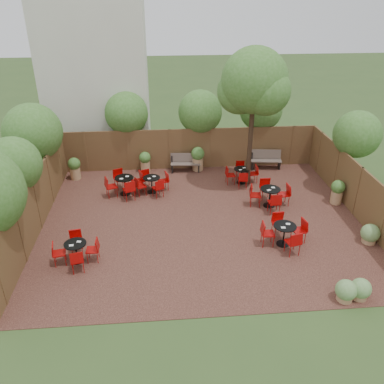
{
  "coord_description": "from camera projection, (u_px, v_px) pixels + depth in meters",
  "views": [
    {
      "loc": [
        -1.49,
        -12.97,
        8.05
      ],
      "look_at": [
        -0.33,
        0.5,
        1.0
      ],
      "focal_mm": 37.4,
      "sensor_mm": 36.0,
      "label": 1
    }
  ],
  "objects": [
    {
      "name": "low_shrubs",
      "position": [
        360.0,
        266.0,
        12.31
      ],
      "size": [
        2.69,
        3.34,
        0.7
      ],
      "color": "#A17850",
      "rests_on": "courtyard_paving"
    },
    {
      "name": "fence_left",
      "position": [
        36.0,
        205.0,
        14.37
      ],
      "size": [
        0.08,
        10.0,
        2.0
      ],
      "primitive_type": "cube",
      "color": "#50301D",
      "rests_on": "ground"
    },
    {
      "name": "ground",
      "position": [
        202.0,
        221.0,
        15.29
      ],
      "size": [
        80.0,
        80.0,
        0.0
      ],
      "primitive_type": "plane",
      "color": "#354F23",
      "rests_on": "ground"
    },
    {
      "name": "planters",
      "position": [
        185.0,
        167.0,
        18.28
      ],
      "size": [
        11.63,
        4.39,
        1.16
      ],
      "color": "#A17850",
      "rests_on": "courtyard_paving"
    },
    {
      "name": "overhang_foliage",
      "position": [
        127.0,
        137.0,
        15.74
      ],
      "size": [
        15.61,
        10.69,
        2.69
      ],
      "color": "#366621",
      "rests_on": "ground"
    },
    {
      "name": "courtyard_paving",
      "position": [
        202.0,
        221.0,
        15.29
      ],
      "size": [
        12.0,
        10.0,
        0.02
      ],
      "primitive_type": "cube",
      "color": "#341B15",
      "rests_on": "ground"
    },
    {
      "name": "courtyard_tree",
      "position": [
        254.0,
        85.0,
        16.04
      ],
      "size": [
        2.82,
        2.72,
        5.95
      ],
      "rotation": [
        0.0,
        0.0,
        -0.05
      ],
      "color": "black",
      "rests_on": "courtyard_paving"
    },
    {
      "name": "fence_right",
      "position": [
        358.0,
        191.0,
        15.28
      ],
      "size": [
        0.08,
        10.0,
        2.0
      ],
      "primitive_type": "cube",
      "color": "#50301D",
      "rests_on": "ground"
    },
    {
      "name": "bistro_tables",
      "position": [
        196.0,
        200.0,
        15.79
      ],
      "size": [
        8.7,
        6.72,
        0.9
      ],
      "color": "black",
      "rests_on": "courtyard_paving"
    },
    {
      "name": "park_bench_left",
      "position": [
        185.0,
        162.0,
        19.14
      ],
      "size": [
        1.43,
        0.56,
        0.87
      ],
      "rotation": [
        0.0,
        0.0,
        -0.08
      ],
      "color": "brown",
      "rests_on": "courtyard_paving"
    },
    {
      "name": "fence_back",
      "position": [
        191.0,
        149.0,
        19.25
      ],
      "size": [
        12.0,
        0.08,
        2.0
      ],
      "primitive_type": "cube",
      "color": "#50301D",
      "rests_on": "ground"
    },
    {
      "name": "neighbour_building",
      "position": [
        97.0,
        74.0,
        20.17
      ],
      "size": [
        5.0,
        4.0,
        8.0
      ],
      "primitive_type": "cube",
      "color": "beige",
      "rests_on": "ground"
    },
    {
      "name": "park_bench_right",
      "position": [
        266.0,
        159.0,
        19.43
      ],
      "size": [
        1.51,
        0.66,
        0.91
      ],
      "rotation": [
        0.0,
        0.0,
        -0.13
      ],
      "color": "brown",
      "rests_on": "courtyard_paving"
    }
  ]
}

